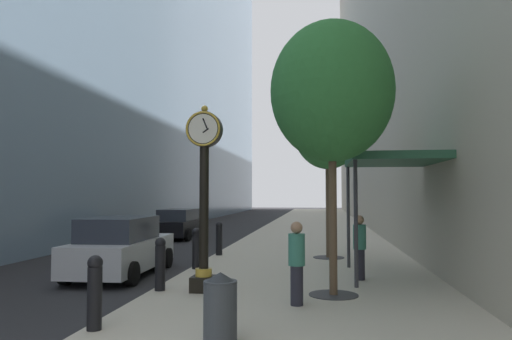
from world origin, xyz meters
The scene contains 16 objects.
ground_plane centered at (0.00, 27.00, 0.00)m, with size 110.00×110.00×0.00m, color #262628.
sidewalk_right centered at (3.57, 30.00, 0.07)m, with size 7.14×80.00×0.14m, color #BCB29E.
building_block_left centered at (-11.12, 30.00, 16.48)m, with size 9.00×80.00×32.95m.
street_clock centered at (1.27, 7.05, 2.53)m, with size 0.84×0.55×4.35m.
bollard_nearest centered at (0.23, 3.73, 0.78)m, with size 0.26×0.26×1.23m.
bollard_second centered at (0.23, 7.03, 0.78)m, with size 0.26×0.26×1.23m.
bollard_third centered at (0.23, 10.32, 0.78)m, with size 0.26×0.26×1.23m.
bollard_fourth centered at (0.23, 13.61, 0.78)m, with size 0.26×0.26×1.23m.
street_tree_near centered at (4.25, 7.03, 4.72)m, with size 2.81×2.81×6.21m.
street_tree_mid_near centered at (4.25, 13.41, 4.69)m, with size 2.48×2.48×6.00m.
trash_bin centered at (2.43, 3.41, 0.68)m, with size 0.53×0.53×1.05m.
pedestrian_walking centered at (3.48, 5.96, 1.03)m, with size 0.37×0.47×1.69m.
pedestrian_by_clock centered at (4.99, 9.08, 1.04)m, with size 0.48×0.48×1.70m.
storefront_awning centered at (5.90, 9.61, 3.28)m, with size 2.40×3.60×3.30m.
car_silver_near centered at (-1.86, 9.63, 0.83)m, with size 2.14×4.66×1.72m.
car_black_mid centered at (-3.63, 21.40, 0.78)m, with size 2.15×4.58×1.59m.
Camera 1 is at (3.97, -3.91, 2.39)m, focal length 33.63 mm.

